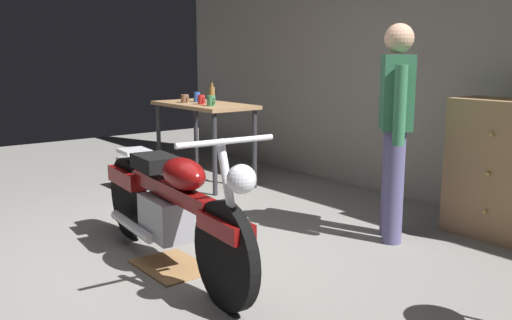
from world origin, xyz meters
TOP-DOWN VIEW (x-y plane):
  - ground_plane at (0.00, 0.00)m, footprint 12.00×12.00m
  - back_wall at (0.00, 2.80)m, footprint 8.00×0.12m
  - workbench at (-1.97, 1.52)m, footprint 1.30×0.64m
  - motorcycle at (0.06, -0.09)m, footprint 2.19×0.60m
  - person_standing at (0.62, 1.58)m, footprint 0.42×0.43m
  - wooden_dresser at (1.13, 2.30)m, footprint 0.80×0.47m
  - drip_tray at (0.07, -0.09)m, footprint 0.56×0.40m
  - storage_bin at (-2.12, 0.77)m, footprint 0.44×0.32m
  - mug_green_speckled at (-1.64, 1.41)m, footprint 0.12×0.09m
  - mug_blue_enamel at (-2.15, 1.55)m, footprint 0.11×0.07m
  - mug_red_diner at (-1.86, 1.43)m, footprint 0.11×0.07m
  - mug_brown_stoneware at (-2.15, 1.39)m, footprint 0.12×0.09m
  - bottle at (-1.95, 1.62)m, footprint 0.06×0.06m

SIDE VIEW (x-z plane):
  - ground_plane at x=0.00m, z-range 0.00..0.00m
  - drip_tray at x=0.07m, z-range 0.00..0.01m
  - storage_bin at x=-2.12m, z-range 0.00..0.34m
  - motorcycle at x=0.06m, z-range -0.05..0.95m
  - wooden_dresser at x=1.13m, z-range 0.00..1.10m
  - workbench at x=-1.97m, z-range 0.34..1.24m
  - person_standing at x=0.62m, z-range 0.09..1.76m
  - mug_brown_stoneware at x=-2.15m, z-range 0.90..0.99m
  - mug_red_diner at x=-1.86m, z-range 0.90..1.00m
  - mug_green_speckled at x=-1.64m, z-range 0.90..1.01m
  - mug_blue_enamel at x=-2.15m, z-range 0.90..1.01m
  - bottle at x=-1.95m, z-range 0.88..1.12m
  - back_wall at x=0.00m, z-range 0.00..3.10m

